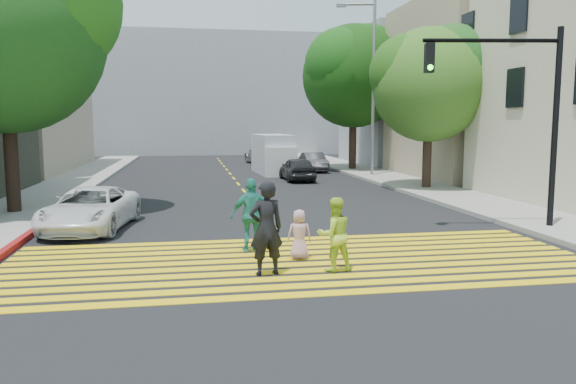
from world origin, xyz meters
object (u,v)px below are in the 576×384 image
object	(u,v)px
pedestrian_man	(266,228)
dark_car_parked	(314,162)
tree_left	(6,22)
tree_right_near	(431,79)
silver_car	(263,154)
white_van	(274,155)
traffic_signal	(519,100)
tree_right_far	(354,71)
dark_car_near	(297,169)
white_sedan	(90,209)
pedestrian_child	(299,234)
pedestrian_woman	(334,234)
pedestrian_extra	(252,215)

from	to	relation	value
pedestrian_man	dark_car_parked	bearing A→B (deg)	-114.81
tree_left	tree_right_near	xyz separation A→B (m)	(16.95, 4.40, -1.29)
silver_car	white_van	xyz separation A→B (m)	(-0.44, -8.41, 0.42)
pedestrian_man	traffic_signal	bearing A→B (deg)	-165.70
tree_left	tree_right_far	xyz separation A→B (m)	(16.59, 15.53, 0.06)
tree_left	dark_car_parked	distance (m)	21.38
tree_right_far	dark_car_near	size ratio (longest dim) A/B	2.53
tree_right_far	white_sedan	xyz separation A→B (m)	(-13.65, -18.73, -5.90)
tree_left	tree_right_near	world-z (taller)	tree_left
dark_car_near	white_sedan	bearing A→B (deg)	55.00
silver_car	dark_car_parked	bearing A→B (deg)	99.41
pedestrian_child	traffic_signal	xyz separation A→B (m)	(6.90, 2.34, 3.22)
dark_car_near	traffic_signal	bearing A→B (deg)	102.25
pedestrian_man	white_van	bearing A→B (deg)	-108.89
silver_car	traffic_signal	distance (m)	28.45
tree_right_far	dark_car_parked	bearing A→B (deg)	-173.34
pedestrian_woman	white_sedan	xyz separation A→B (m)	(-5.95, 5.79, -0.17)
dark_car_near	tree_right_near	bearing A→B (deg)	133.64
white_van	traffic_signal	xyz separation A→B (m)	(4.21, -19.62, 2.65)
white_sedan	traffic_signal	bearing A→B (deg)	-2.22
dark_car_near	silver_car	world-z (taller)	silver_car
pedestrian_woman	pedestrian_extra	distance (m)	2.64
white_van	pedestrian_man	bearing A→B (deg)	-101.90
silver_car	white_van	size ratio (longest dim) A/B	0.96
white_sedan	silver_car	xyz separation A→B (m)	(8.55, 25.74, 0.10)
pedestrian_child	dark_car_near	size ratio (longest dim) A/B	0.31
pedestrian_woman	silver_car	size ratio (longest dim) A/B	0.32
pedestrian_child	tree_left	bearing A→B (deg)	-39.98
white_sedan	tree_left	bearing A→B (deg)	140.86
pedestrian_extra	tree_right_far	bearing A→B (deg)	-117.31
tree_right_far	silver_car	xyz separation A→B (m)	(-5.10, 7.01, -5.80)
pedestrian_woman	pedestrian_man	bearing A→B (deg)	-6.45
traffic_signal	tree_left	bearing A→B (deg)	169.27
pedestrian_woman	white_sedan	world-z (taller)	pedestrian_woman
pedestrian_man	traffic_signal	world-z (taller)	traffic_signal
dark_car_near	white_van	size ratio (longest dim) A/B	0.73
tree_right_far	white_sedan	world-z (taller)	tree_right_far
pedestrian_man	pedestrian_woman	xyz separation A→B (m)	(1.47, 0.04, -0.19)
tree_right_near	pedestrian_man	xyz separation A→B (m)	(-9.54, -13.43, -4.19)
tree_left	silver_car	bearing A→B (deg)	62.98
dark_car_parked	white_sedan	bearing A→B (deg)	-120.50
tree_right_near	white_sedan	size ratio (longest dim) A/B	1.69
pedestrian_extra	silver_car	size ratio (longest dim) A/B	0.36
tree_right_far	silver_car	size ratio (longest dim) A/B	1.92
white_van	tree_left	bearing A→B (deg)	-131.01
dark_car_parked	white_van	bearing A→B (deg)	-158.65
dark_car_parked	pedestrian_woman	bearing A→B (deg)	-101.43
pedestrian_woman	traffic_signal	world-z (taller)	traffic_signal
tree_left	tree_right_far	distance (m)	22.73
white_van	dark_car_parked	bearing A→B (deg)	18.24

